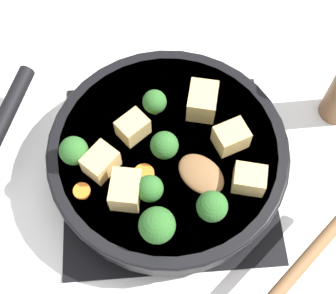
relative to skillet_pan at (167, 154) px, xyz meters
name	(u,v)px	position (x,y,z in m)	size (l,w,h in m)	color
ground_plane	(168,171)	(0.00, 0.00, -0.06)	(2.40, 2.40, 0.00)	white
front_burner_grate	(168,168)	(0.00, 0.00, -0.05)	(0.31, 0.31, 0.03)	black
skillet_pan	(167,154)	(0.00, 0.00, 0.00)	(0.43, 0.33, 0.05)	black
wooden_spoon	(259,226)	(0.11, -0.12, 0.03)	(0.25, 0.26, 0.02)	brown
tofu_cube_center_large	(231,140)	(0.09, 0.00, 0.04)	(0.04, 0.03, 0.03)	#DBB770
tofu_cube_near_handle	(249,179)	(0.10, -0.06, 0.04)	(0.04, 0.03, 0.03)	#DBB770
tofu_cube_east_chunk	(133,127)	(-0.04, 0.02, 0.04)	(0.04, 0.03, 0.03)	#DBB770
tofu_cube_west_chunk	(101,162)	(-0.09, -0.02, 0.04)	(0.04, 0.03, 0.03)	#DBB770
tofu_cube_back_piece	(202,101)	(0.05, 0.06, 0.04)	(0.05, 0.04, 0.04)	#DBB770
tofu_cube_front_piece	(126,190)	(-0.06, -0.07, 0.04)	(0.05, 0.04, 0.04)	#DBB770
broccoli_floret_near_spoon	(212,207)	(0.05, -0.10, 0.05)	(0.04, 0.04, 0.05)	#709956
broccoli_floret_center_top	(155,102)	(-0.01, 0.06, 0.05)	(0.03, 0.03, 0.04)	#709956
broccoli_floret_east_rim	(164,145)	(0.00, -0.01, 0.05)	(0.04, 0.04, 0.04)	#709956
broccoli_floret_west_rim	(74,151)	(-0.12, -0.01, 0.05)	(0.04, 0.04, 0.05)	#709956
broccoli_floret_north_edge	(150,189)	(-0.03, -0.07, 0.05)	(0.03, 0.03, 0.04)	#709956
broccoli_floret_south_cluster	(157,225)	(-0.02, -0.12, 0.05)	(0.05, 0.05, 0.05)	#709956
carrot_slice_orange_thin	(144,174)	(-0.03, -0.04, 0.03)	(0.03, 0.03, 0.01)	orange
carrot_slice_near_center	(82,191)	(-0.11, -0.06, 0.03)	(0.02, 0.02, 0.01)	orange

